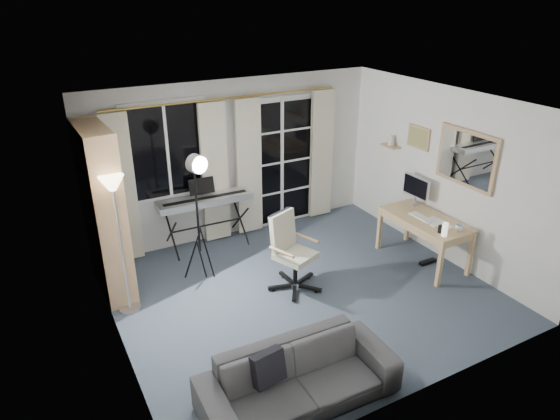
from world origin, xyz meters
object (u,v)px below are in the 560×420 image
object	(u,v)px
torchiere_lamp	(115,205)
monitor	(416,188)
office_chair	(288,245)
studio_light	(197,179)
mug	(459,227)
keyboard_piano	(205,201)
bookshelf	(102,218)
sofa	(298,370)
desk	(425,224)

from	to	relation	value
torchiere_lamp	monitor	world-z (taller)	torchiere_lamp
monitor	office_chair	bearing A→B (deg)	-178.76
studio_light	office_chair	xyz separation A→B (m)	(0.92, -0.66, -0.83)
monitor	mug	world-z (taller)	monitor
keyboard_piano	monitor	xyz separation A→B (m)	(2.72, -1.36, 0.17)
keyboard_piano	studio_light	bearing A→B (deg)	-112.71
bookshelf	monitor	distance (m)	4.30
office_chair	bookshelf	bearing A→B (deg)	133.07
studio_light	sofa	bearing A→B (deg)	-108.72
sofa	mug	bearing A→B (deg)	19.16
sofa	bookshelf	bearing A→B (deg)	114.22
studio_light	monitor	bearing A→B (deg)	-29.74
torchiere_lamp	mug	xyz separation A→B (m)	(4.01, -1.30, -0.66)
keyboard_piano	desk	size ratio (longest dim) A/B	1.09
bookshelf	mug	world-z (taller)	bookshelf
desk	sofa	size ratio (longest dim) A/B	0.68
office_chair	mug	bearing A→B (deg)	-44.32
monitor	desk	bearing A→B (deg)	-114.66
torchiere_lamp	keyboard_piano	distance (m)	1.84
desk	monitor	distance (m)	0.60
desk	monitor	bearing A→B (deg)	65.34
keyboard_piano	studio_light	xyz separation A→B (m)	(-0.35, -0.79, 0.66)
sofa	desk	bearing A→B (deg)	28.29
torchiere_lamp	desk	size ratio (longest dim) A/B	1.35
torchiere_lamp	office_chair	size ratio (longest dim) A/B	1.71
bookshelf	keyboard_piano	world-z (taller)	bookshelf
bookshelf	desk	size ratio (longest dim) A/B	1.69
torchiere_lamp	mug	bearing A→B (deg)	-17.91
keyboard_piano	office_chair	size ratio (longest dim) A/B	1.38
bookshelf	office_chair	xyz separation A→B (m)	(2.05, -0.97, -0.43)
studio_light	desk	world-z (taller)	studio_light
studio_light	desk	size ratio (longest dim) A/B	1.39
studio_light	mug	size ratio (longest dim) A/B	16.00
office_chair	desk	distance (m)	1.99
studio_light	keyboard_piano	bearing A→B (deg)	46.73
bookshelf	mug	size ratio (longest dim) A/B	19.43
office_chair	mug	world-z (taller)	office_chair
monitor	mug	bearing A→B (deg)	-96.85
bookshelf	sofa	world-z (taller)	bookshelf
torchiere_lamp	studio_light	bearing A→B (deg)	12.61
keyboard_piano	office_chair	xyz separation A→B (m)	(0.56, -1.45, -0.17)
keyboard_piano	monitor	world-z (taller)	monitor
keyboard_piano	bookshelf	bearing A→B (deg)	-160.70
bookshelf	desk	xyz separation A→B (m)	(4.01, -1.34, -0.43)
torchiere_lamp	keyboard_piano	world-z (taller)	torchiere_lamp
keyboard_piano	sofa	bearing A→B (deg)	-94.45
torchiere_lamp	keyboard_piano	bearing A→B (deg)	36.16
bookshelf	mug	bearing A→B (deg)	-26.31
sofa	monitor	bearing A→B (deg)	33.31
monitor	sofa	xyz separation A→B (m)	(-3.06, -1.88, -0.57)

